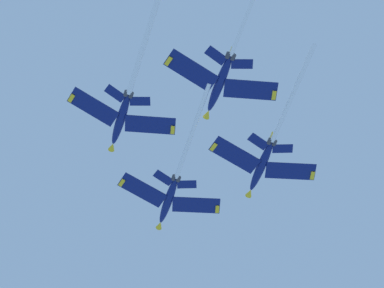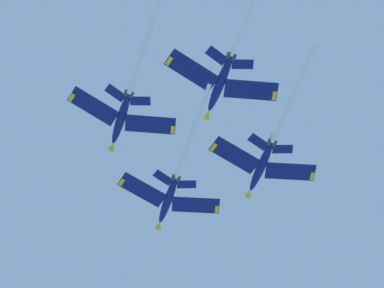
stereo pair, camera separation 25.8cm
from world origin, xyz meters
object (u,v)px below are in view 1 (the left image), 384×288
jet_lead (174,185)px  jet_left_wing (127,99)px  jet_slot (226,68)px  jet_right_wing (269,149)px

jet_lead → jet_left_wing: 19.75m
jet_lead → jet_slot: (22.37, -12.82, -9.01)m
jet_left_wing → jet_slot: (17.28, 5.80, -4.80)m
jet_left_wing → jet_right_wing: (13.48, 23.00, -0.21)m
jet_left_wing → jet_right_wing: jet_left_wing is taller
jet_left_wing → jet_slot: 18.85m
jet_lead → jet_right_wing: 19.58m
jet_left_wing → jet_right_wing: bearing=59.6°
jet_lead → jet_left_wing: jet_lead is taller
jet_lead → jet_right_wing: bearing=13.3°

